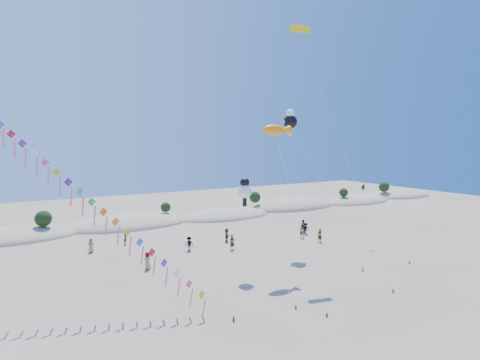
# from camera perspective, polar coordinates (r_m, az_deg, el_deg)

# --- Properties ---
(dune_ridge) EXTENTS (145.30, 11.49, 5.57)m
(dune_ridge) POSITION_cam_1_polar(r_m,az_deg,el_deg) (64.76, -14.56, -6.02)
(dune_ridge) COLOR tan
(dune_ridge) RESTS_ON ground
(kite_train) EXTENTS (18.84, 16.38, 19.28)m
(kite_train) POSITION_cam_1_polar(r_m,az_deg,el_deg) (33.22, -23.78, 0.08)
(kite_train) COLOR #3F2D1E
(kite_train) RESTS_ON ground
(fish_kite) EXTENTS (5.15, 12.17, 14.58)m
(fish_kite) POSITION_cam_1_polar(r_m,az_deg,el_deg) (40.34, 5.24, 7.07)
(fish_kite) COLOR #3F2D1E
(fish_kite) RESTS_ON ground
(cartoon_kite_low) EXTENTS (1.78, 10.18, 9.39)m
(cartoon_kite_low) POSITION_cam_1_polar(r_m,az_deg,el_deg) (38.74, 0.69, -1.36)
(cartoon_kite_low) COLOR #3F2D1E
(cartoon_kite_low) RESTS_ON ground
(cartoon_kite_high) EXTENTS (2.00, 12.29, 16.72)m
(cartoon_kite_high) POSITION_cam_1_polar(r_m,az_deg,el_deg) (48.70, 7.17, 8.40)
(cartoon_kite_high) COLOR #3F2D1E
(cartoon_kite_high) RESTS_ON ground
(parafoil_kite) EXTENTS (2.19, 12.90, 25.05)m
(parafoil_kite) POSITION_cam_1_polar(r_m,az_deg,el_deg) (45.09, 8.76, 19.75)
(parafoil_kite) COLOR #3F2D1E
(parafoil_kite) RESTS_ON ground
(dark_kite) EXTENTS (2.50, 8.68, 7.63)m
(dark_kite) POSITION_cam_1_polar(r_m,az_deg,el_deg) (50.43, 18.66, -3.64)
(dark_kite) COLOR #3F2D1E
(dark_kite) RESTS_ON ground
(beachgoers) EXTENTS (28.65, 11.91, 1.81)m
(beachgoers) POSITION_cam_1_polar(r_m,az_deg,el_deg) (50.69, -1.10, -8.20)
(beachgoers) COLOR slate
(beachgoers) RESTS_ON ground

